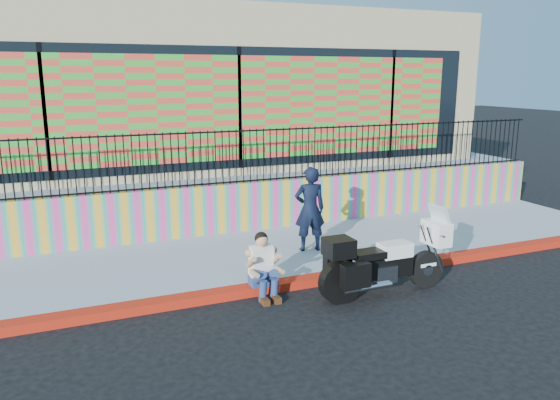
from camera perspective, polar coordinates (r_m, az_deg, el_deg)
ground at (r=9.79m, az=3.80°, el=-8.71°), size 90.00×90.00×0.00m
red_curb at (r=9.76m, az=3.81°, el=-8.30°), size 16.00×0.30×0.15m
sidewalk at (r=11.18m, az=0.03°, el=-5.49°), size 16.00×3.00×0.15m
mural_wall at (r=12.44m, az=-2.81°, el=-0.60°), size 16.00×0.20×1.10m
metal_fence at (r=12.22m, az=-2.87°, el=4.65°), size 15.80×0.04×1.20m
elevated_platform at (r=17.24m, az=-8.59°, el=2.81°), size 16.00×10.00×1.25m
storefront_building at (r=16.78m, az=-8.71°, el=11.55°), size 14.00×8.06×4.00m
police_motorcycle at (r=9.26m, az=10.71°, el=-6.22°), size 2.32×0.77×1.45m
police_officer at (r=10.87m, az=3.13°, el=-0.95°), size 0.69×0.52×1.71m
seated_man at (r=9.05m, az=-1.64°, el=-7.48°), size 0.54×0.71×1.06m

